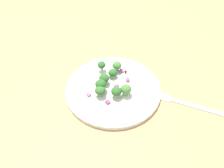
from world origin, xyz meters
TOP-DOWN VIEW (x-y plane):
  - ground_plane at (0.00, 0.00)cm, footprint 180.00×180.00cm
  - plate at (-0.34, 2.13)cm, footprint 26.45×26.45cm
  - dressing_pool at (-0.34, 2.13)cm, footprint 15.34×15.34cm
  - broccoli_floret_0 at (-1.43, 9.03)cm, footprint 2.73×2.73cm
  - broccoli_floret_1 at (-2.93, 2.89)cm, footprint 2.87×2.87cm
  - broccoli_floret_2 at (-1.67, 6.24)cm, footprint 2.60×2.60cm
  - broccoli_floret_3 at (1.93, -0.58)cm, footprint 2.84×2.84cm
  - broccoli_floret_4 at (-2.22, -1.75)cm, footprint 2.85×2.85cm
  - broccoli_floret_5 at (-2.78, -0.16)cm, footprint 2.96×2.96cm
  - broccoli_floret_6 at (-5.64, 7.55)cm, footprint 2.41×2.41cm
  - broccoli_floret_7 at (4.03, 1.06)cm, footprint 2.93×2.93cm
  - cranberry_0 at (-2.40, 0.41)cm, footprint 0.91×0.91cm
  - cranberry_1 at (1.37, 8.80)cm, footprint 0.79×0.79cm
  - cranberry_2 at (-3.70, 5.30)cm, footprint 0.92×0.92cm
  - onion_bit_0 at (0.26, 9.15)cm, footprint 1.50×1.56cm
  - onion_bit_1 at (0.60, -3.52)cm, footprint 1.56×1.51cm
  - onion_bit_2 at (2.91, 6.18)cm, footprint 1.32×1.55cm
  - onion_bit_3 at (-5.16, -2.91)cm, footprint 1.36×1.21cm
  - onion_bit_4 at (0.75, 2.82)cm, footprint 1.39×1.52cm
  - fork at (20.17, 4.65)cm, footprint 18.63×2.47cm

SIDE VIEW (x-z plane):
  - ground_plane at x=0.00cm, z-range -2.00..0.00cm
  - fork at x=20.17cm, z-range 0.00..0.50cm
  - plate at x=-0.34cm, z-range 0.01..1.71cm
  - dressing_pool at x=-0.34cm, z-range 1.20..1.40cm
  - onion_bit_4 at x=0.75cm, z-range 1.31..1.75cm
  - cranberry_2 at x=-3.70cm, z-range 1.21..2.13cm
  - onion_bit_3 at x=-5.16cm, z-range 1.47..1.93cm
  - onion_bit_0 at x=0.26cm, z-range 1.49..1.97cm
  - onion_bit_1 at x=0.60cm, z-range 1.53..2.02cm
  - onion_bit_2 at x=2.91cm, z-range 1.63..2.06cm
  - cranberry_1 at x=1.37cm, z-range 1.71..2.49cm
  - cranberry_0 at x=-2.40cm, z-range 1.78..2.68cm
  - broccoli_floret_2 at x=-1.67cm, z-range 1.48..4.12cm
  - broccoli_floret_4 at x=-2.22cm, z-range 1.79..4.68cm
  - broccoli_floret_3 at x=1.93cm, z-range 1.85..4.72cm
  - broccoli_floret_1 at x=-2.93cm, z-range 1.84..4.74cm
  - broccoli_floret_7 at x=4.03cm, z-range 1.87..4.83cm
  - broccoli_floret_0 at x=-1.43cm, z-range 1.99..4.76cm
  - broccoli_floret_6 at x=-5.64cm, z-range 2.22..4.67cm
  - broccoli_floret_5 at x=-2.78cm, z-range 2.27..5.27cm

